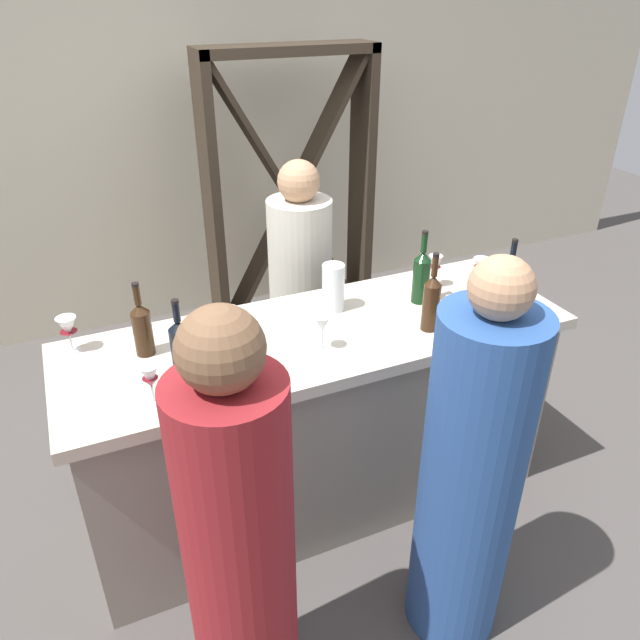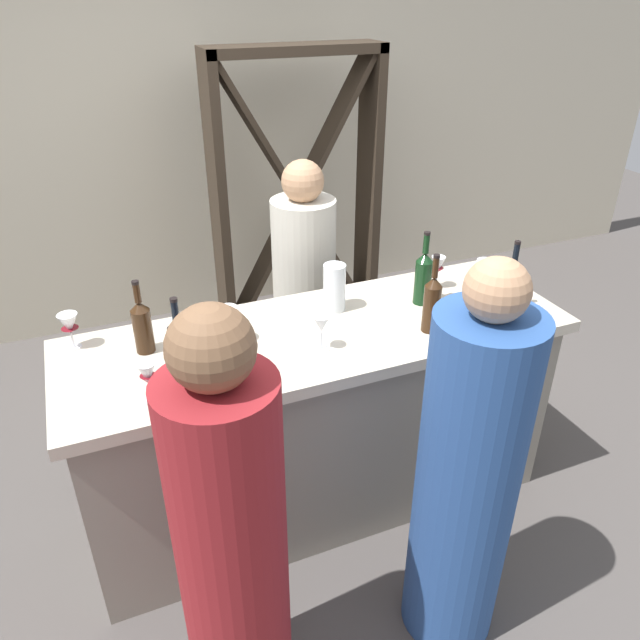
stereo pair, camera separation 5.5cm
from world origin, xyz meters
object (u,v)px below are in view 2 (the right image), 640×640
object	(u,v)px
wine_rack	(297,199)
water_pitcher	(334,287)
person_left_guest	(466,482)
wine_bottle_leftmost_amber_brown	(142,325)
wine_glass_near_left	(148,376)
person_right_guest	(304,302)
wine_bottle_second_right_dark_green	(423,277)
wine_bottle_center_amber_brown	(432,303)
person_center_guest	(232,549)
wine_glass_near_center	(321,326)
wine_bottle_rightmost_near_black	(511,284)
wine_glass_far_right	(69,325)
wine_bottle_second_left_near_black	(179,343)
wine_glass_far_center	(438,267)
wine_glass_far_left	(484,269)
wine_glass_near_right	(229,318)

from	to	relation	value
wine_rack	water_pitcher	size ratio (longest dim) A/B	8.89
wine_rack	person_left_guest	size ratio (longest dim) A/B	1.22
wine_bottle_leftmost_amber_brown	wine_glass_near_left	size ratio (longest dim) A/B	2.04
wine_glass_near_left	person_right_guest	size ratio (longest dim) A/B	0.10
water_pitcher	person_left_guest	size ratio (longest dim) A/B	0.14
wine_rack	wine_bottle_second_right_dark_green	bearing A→B (deg)	-90.27
wine_bottle_center_amber_brown	person_left_guest	world-z (taller)	person_left_guest
wine_bottle_center_amber_brown	person_center_guest	xyz separation A→B (m)	(-1.01, -0.57, -0.35)
water_pitcher	person_center_guest	distance (m)	1.19
wine_bottle_second_right_dark_green	wine_glass_near_center	distance (m)	0.59
wine_bottle_rightmost_near_black	wine_glass_far_right	bearing A→B (deg)	167.58
wine_glass_near_center	water_pitcher	world-z (taller)	water_pitcher
water_pitcher	wine_glass_near_left	bearing A→B (deg)	-156.85
person_left_guest	wine_rack	bearing A→B (deg)	2.00
wine_bottle_leftmost_amber_brown	wine_bottle_second_right_dark_green	distance (m)	1.20
person_right_guest	wine_bottle_second_left_near_black	bearing A→B (deg)	-41.21
wine_bottle_second_left_near_black	wine_glass_far_center	size ratio (longest dim) A/B	1.86
wine_glass_near_center	wine_glass_near_left	bearing A→B (deg)	-173.25
wine_bottle_second_left_near_black	person_right_guest	size ratio (longest dim) A/B	0.20
wine_bottle_center_amber_brown	person_left_guest	size ratio (longest dim) A/B	0.22
wine_rack	wine_bottle_second_left_near_black	xyz separation A→B (m)	(-1.10, -1.71, 0.11)
wine_bottle_leftmost_amber_brown	wine_glass_near_left	xyz separation A→B (m)	(-0.03, -0.33, -0.02)
person_right_guest	wine_rack	bearing A→B (deg)	164.88
person_center_guest	person_right_guest	distance (m)	1.69
wine_glass_near_left	water_pitcher	bearing A→B (deg)	23.15
wine_bottle_second_right_dark_green	wine_glass_far_left	world-z (taller)	wine_bottle_second_right_dark_green
wine_bottle_second_right_dark_green	wine_glass_far_center	world-z (taller)	wine_bottle_second_right_dark_green
wine_bottle_center_amber_brown	wine_glass_far_center	size ratio (longest dim) A/B	2.14
wine_bottle_second_left_near_black	wine_glass_near_center	bearing A→B (deg)	-8.04
wine_bottle_second_right_dark_green	wine_glass_near_left	xyz separation A→B (m)	(-1.23, -0.27, -0.03)
wine_bottle_second_right_dark_green	wine_glass_near_center	xyz separation A→B (m)	(-0.56, -0.19, -0.02)
wine_bottle_rightmost_near_black	water_pitcher	distance (m)	0.76
wine_glass_far_left	person_center_guest	size ratio (longest dim) A/B	0.10
wine_bottle_rightmost_near_black	person_right_guest	bearing A→B (deg)	124.45
wine_bottle_rightmost_near_black	wine_glass_near_right	world-z (taller)	wine_bottle_rightmost_near_black
person_left_guest	wine_bottle_second_left_near_black	bearing A→B (deg)	57.29
wine_bottle_second_right_dark_green	water_pitcher	xyz separation A→B (m)	(-0.38, 0.09, -0.02)
wine_bottle_rightmost_near_black	person_center_guest	xyz separation A→B (m)	(-1.42, -0.60, -0.34)
water_pitcher	person_center_guest	size ratio (longest dim) A/B	0.14
wine_bottle_center_amber_brown	person_left_guest	distance (m)	0.73
wine_bottle_second_right_dark_green	wine_bottle_second_left_near_black	bearing A→B (deg)	-173.93
wine_bottle_second_left_near_black	wine_bottle_center_amber_brown	world-z (taller)	wine_bottle_center_amber_brown
wine_bottle_rightmost_near_black	wine_glass_near_center	world-z (taller)	wine_bottle_rightmost_near_black
wine_bottle_second_left_near_black	wine_bottle_center_amber_brown	xyz separation A→B (m)	(0.99, -0.11, 0.02)
wine_bottle_second_left_near_black	wine_bottle_rightmost_near_black	xyz separation A→B (m)	(1.40, -0.08, 0.01)
wine_bottle_second_right_dark_green	wine_glass_near_right	bearing A→B (deg)	-179.75
wine_glass_near_left	water_pitcher	distance (m)	0.92
wine_glass_far_right	wine_bottle_second_left_near_black	bearing A→B (deg)	-40.14
wine_bottle_center_amber_brown	person_center_guest	bearing A→B (deg)	-150.36
wine_bottle_second_left_near_black	person_right_guest	bearing A→B (deg)	45.39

